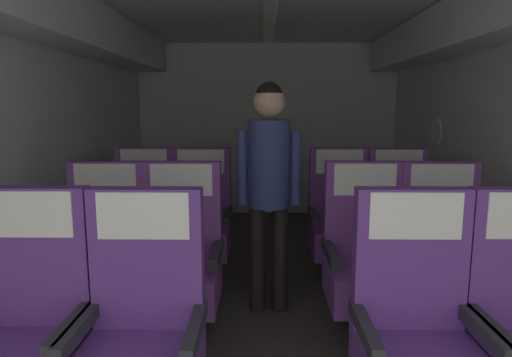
{
  "coord_description": "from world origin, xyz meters",
  "views": [
    {
      "loc": [
        -0.07,
        -0.16,
        1.42
      ],
      "look_at": [
        -0.11,
        3.04,
        0.91
      ],
      "focal_mm": 31.34,
      "sensor_mm": 36.0,
      "label": 1
    }
  ],
  "objects_px": {
    "seat_b_left_aisle": "(181,264)",
    "seat_c_right_aisle": "(399,225)",
    "seat_b_right_aisle": "(443,264)",
    "seat_a_right_window": "(417,342)",
    "seat_b_left_window": "(104,263)",
    "seat_a_left_window": "(25,338)",
    "flight_attendant": "(269,174)",
    "seat_a_left_aisle": "(142,342)",
    "seat_c_left_window": "(143,223)",
    "seat_b_right_window": "(366,263)",
    "seat_c_right_window": "(340,224)",
    "seat_c_left_aisle": "(201,224)"
  },
  "relations": [
    {
      "from": "seat_b_left_aisle",
      "to": "seat_c_right_aisle",
      "type": "xyz_separation_m",
      "value": [
        1.64,
        0.94,
        0.0
      ]
    },
    {
      "from": "seat_b_right_aisle",
      "to": "seat_a_right_window",
      "type": "bearing_deg",
      "value": -117.14
    },
    {
      "from": "seat_a_right_window",
      "to": "seat_b_left_window",
      "type": "distance_m",
      "value": 1.87
    },
    {
      "from": "seat_a_right_window",
      "to": "seat_b_left_window",
      "type": "bearing_deg",
      "value": 150.46
    },
    {
      "from": "seat_a_left_window",
      "to": "seat_a_right_window",
      "type": "relative_size",
      "value": 1.0
    },
    {
      "from": "seat_b_left_aisle",
      "to": "flight_attendant",
      "type": "xyz_separation_m",
      "value": [
        0.55,
        0.35,
        0.51
      ]
    },
    {
      "from": "seat_a_right_window",
      "to": "seat_b_left_aisle",
      "type": "bearing_deg",
      "value": 141.28
    },
    {
      "from": "seat_a_left_aisle",
      "to": "seat_b_right_aisle",
      "type": "relative_size",
      "value": 1.0
    },
    {
      "from": "seat_b_right_aisle",
      "to": "seat_c_left_window",
      "type": "height_order",
      "value": "same"
    },
    {
      "from": "seat_a_left_aisle",
      "to": "seat_b_right_window",
      "type": "bearing_deg",
      "value": 39.87
    },
    {
      "from": "seat_a_left_window",
      "to": "seat_c_right_aisle",
      "type": "height_order",
      "value": "same"
    },
    {
      "from": "seat_b_right_aisle",
      "to": "seat_c_right_window",
      "type": "height_order",
      "value": "same"
    },
    {
      "from": "seat_b_right_aisle",
      "to": "seat_a_left_window",
      "type": "bearing_deg",
      "value": -156.44
    },
    {
      "from": "seat_b_right_window",
      "to": "flight_attendant",
      "type": "relative_size",
      "value": 0.68
    },
    {
      "from": "seat_a_left_window",
      "to": "seat_c_left_window",
      "type": "distance_m",
      "value": 1.87
    },
    {
      "from": "seat_a_right_window",
      "to": "seat_b_right_aisle",
      "type": "xyz_separation_m",
      "value": [
        0.48,
        0.93,
        0.0
      ]
    },
    {
      "from": "seat_a_left_window",
      "to": "seat_c_right_window",
      "type": "distance_m",
      "value": 2.49
    },
    {
      "from": "seat_b_right_window",
      "to": "flight_attendant",
      "type": "xyz_separation_m",
      "value": [
        -0.6,
        0.32,
        0.51
      ]
    },
    {
      "from": "seat_b_right_aisle",
      "to": "seat_c_left_aisle",
      "type": "height_order",
      "value": "same"
    },
    {
      "from": "seat_b_left_window",
      "to": "seat_b_right_window",
      "type": "height_order",
      "value": "same"
    },
    {
      "from": "seat_a_left_window",
      "to": "seat_c_left_aisle",
      "type": "height_order",
      "value": "same"
    },
    {
      "from": "seat_b_left_aisle",
      "to": "seat_c_left_aisle",
      "type": "distance_m",
      "value": 0.94
    },
    {
      "from": "seat_c_left_window",
      "to": "flight_attendant",
      "type": "relative_size",
      "value": 0.68
    },
    {
      "from": "seat_c_left_window",
      "to": "seat_a_left_window",
      "type": "bearing_deg",
      "value": -90.18
    },
    {
      "from": "seat_c_right_aisle",
      "to": "seat_c_right_window",
      "type": "xyz_separation_m",
      "value": [
        -0.49,
        0.02,
        0.0
      ]
    },
    {
      "from": "seat_b_right_aisle",
      "to": "seat_b_left_window",
      "type": "bearing_deg",
      "value": -179.71
    },
    {
      "from": "seat_a_right_window",
      "to": "seat_c_left_window",
      "type": "xyz_separation_m",
      "value": [
        -1.63,
        1.88,
        0.0
      ]
    },
    {
      "from": "seat_b_left_aisle",
      "to": "flight_attendant",
      "type": "relative_size",
      "value": 0.68
    },
    {
      "from": "seat_b_right_window",
      "to": "seat_b_left_aisle",
      "type": "bearing_deg",
      "value": -178.88
    },
    {
      "from": "seat_c_right_window",
      "to": "seat_b_right_aisle",
      "type": "bearing_deg",
      "value": -63.48
    },
    {
      "from": "seat_b_left_window",
      "to": "seat_b_left_aisle",
      "type": "xyz_separation_m",
      "value": [
        0.48,
        -0.0,
        0.0
      ]
    },
    {
      "from": "seat_b_right_aisle",
      "to": "flight_attendant",
      "type": "relative_size",
      "value": 0.68
    },
    {
      "from": "seat_b_right_window",
      "to": "seat_c_left_window",
      "type": "height_order",
      "value": "same"
    },
    {
      "from": "seat_a_left_window",
      "to": "seat_b_right_window",
      "type": "distance_m",
      "value": 1.89
    },
    {
      "from": "seat_c_left_window",
      "to": "seat_c_right_window",
      "type": "bearing_deg",
      "value": -0.07
    },
    {
      "from": "seat_c_left_aisle",
      "to": "seat_c_right_window",
      "type": "relative_size",
      "value": 1.0
    },
    {
      "from": "seat_b_right_aisle",
      "to": "seat_c_right_window",
      "type": "distance_m",
      "value": 1.06
    },
    {
      "from": "seat_c_left_window",
      "to": "seat_c_right_aisle",
      "type": "bearing_deg",
      "value": -0.56
    },
    {
      "from": "seat_a_left_aisle",
      "to": "seat_b_left_aisle",
      "type": "xyz_separation_m",
      "value": [
        -0.01,
        0.93,
        0.0
      ]
    },
    {
      "from": "seat_c_left_aisle",
      "to": "flight_attendant",
      "type": "bearing_deg",
      "value": -47.1
    },
    {
      "from": "seat_c_right_aisle",
      "to": "seat_b_left_aisle",
      "type": "bearing_deg",
      "value": -150.12
    },
    {
      "from": "seat_a_left_window",
      "to": "seat_a_left_aisle",
      "type": "relative_size",
      "value": 1.0
    },
    {
      "from": "seat_c_right_window",
      "to": "seat_a_left_window",
      "type": "bearing_deg",
      "value": -131.3
    },
    {
      "from": "seat_b_left_aisle",
      "to": "seat_c_left_aisle",
      "type": "xyz_separation_m",
      "value": [
        -0.0,
        0.94,
        0.0
      ]
    },
    {
      "from": "seat_a_left_aisle",
      "to": "seat_c_left_window",
      "type": "distance_m",
      "value": 1.96
    },
    {
      "from": "seat_a_right_window",
      "to": "seat_c_left_aisle",
      "type": "xyz_separation_m",
      "value": [
        -1.15,
        1.86,
        0.0
      ]
    },
    {
      "from": "seat_a_left_aisle",
      "to": "seat_b_left_window",
      "type": "bearing_deg",
      "value": 117.38
    },
    {
      "from": "seat_b_left_window",
      "to": "seat_c_left_window",
      "type": "height_order",
      "value": "same"
    },
    {
      "from": "seat_c_left_window",
      "to": "seat_c_right_aisle",
      "type": "height_order",
      "value": "same"
    },
    {
      "from": "seat_a_left_aisle",
      "to": "seat_c_left_aisle",
      "type": "bearing_deg",
      "value": 90.32
    }
  ]
}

